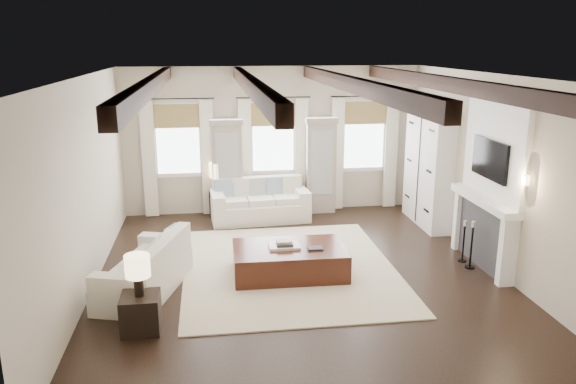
{
  "coord_description": "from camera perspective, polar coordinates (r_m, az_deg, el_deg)",
  "views": [
    {
      "loc": [
        -1.39,
        -8.39,
        3.69
      ],
      "look_at": [
        -0.05,
        1.01,
        1.15
      ],
      "focal_mm": 35.0,
      "sensor_mm": 36.0,
      "label": 1
    }
  ],
  "objects": [
    {
      "name": "sofa_left",
      "position": [
        8.84,
        -14.01,
        -7.73
      ],
      "size": [
        1.41,
        2.11,
        0.83
      ],
      "color": "silver",
      "rests_on": "ground"
    },
    {
      "name": "side_table_front",
      "position": [
        7.77,
        -14.72,
        -11.81
      ],
      "size": [
        0.5,
        0.5,
        0.5
      ],
      "primitive_type": "cube",
      "color": "black",
      "rests_on": "ground"
    },
    {
      "name": "sofa_back",
      "position": [
        12.02,
        -2.91,
        -1.14
      ],
      "size": [
        2.11,
        1.06,
        0.88
      ],
      "color": "silver",
      "rests_on": "ground"
    },
    {
      "name": "area_rug",
      "position": [
        9.54,
        0.11,
        -7.69
      ],
      "size": [
        3.5,
        4.18,
        0.02
      ],
      "primitive_type": "cube",
      "color": "beige",
      "rests_on": "ground"
    },
    {
      "name": "book_upper",
      "position": [
        9.11,
        -0.45,
        -5.05
      ],
      "size": [
        0.22,
        0.17,
        0.03
      ],
      "primitive_type": "cube",
      "rotation": [
        0.0,
        0.0,
        -0.02
      ],
      "color": "beige",
      "rests_on": "book_lower"
    },
    {
      "name": "ottoman",
      "position": [
        9.21,
        0.14,
        -7.02
      ],
      "size": [
        1.82,
        1.16,
        0.47
      ],
      "primitive_type": "cube",
      "rotation": [
        0.0,
        0.0,
        -0.02
      ],
      "color": "black",
      "rests_on": "ground"
    },
    {
      "name": "side_table_back",
      "position": [
        12.36,
        -7.1,
        -1.09
      ],
      "size": [
        0.39,
        0.39,
        0.58
      ],
      "primitive_type": "cube",
      "color": "black",
      "rests_on": "ground"
    },
    {
      "name": "candlestick_near",
      "position": [
        9.93,
        18.12,
        -5.48
      ],
      "size": [
        0.17,
        0.17,
        0.83
      ],
      "color": "black",
      "rests_on": "ground"
    },
    {
      "name": "room_shell",
      "position": [
        9.69,
        4.79,
        4.23
      ],
      "size": [
        6.54,
        7.54,
        3.22
      ],
      "color": "beige",
      "rests_on": "ground"
    },
    {
      "name": "book_loose",
      "position": [
        9.05,
        2.77,
        -5.73
      ],
      "size": [
        0.24,
        0.18,
        0.03
      ],
      "primitive_type": "cube",
      "rotation": [
        0.0,
        0.0,
        -0.02
      ],
      "color": "#262628",
      "rests_on": "ottoman"
    },
    {
      "name": "ground",
      "position": [
        9.27,
        1.21,
        -8.48
      ],
      "size": [
        7.5,
        7.5,
        0.0
      ],
      "primitive_type": "plane",
      "color": "black",
      "rests_on": "ground"
    },
    {
      "name": "candlestick_far",
      "position": [
        10.19,
        17.39,
        -5.11
      ],
      "size": [
        0.15,
        0.15,
        0.74
      ],
      "color": "black",
      "rests_on": "ground"
    },
    {
      "name": "lamp_front",
      "position": [
        7.52,
        -15.04,
        -7.5
      ],
      "size": [
        0.33,
        0.33,
        0.56
      ],
      "color": "black",
      "rests_on": "side_table_front"
    },
    {
      "name": "lamp_back",
      "position": [
        12.18,
        -7.21,
        2.09
      ],
      "size": [
        0.35,
        0.35,
        0.6
      ],
      "color": "black",
      "rests_on": "side_table_back"
    },
    {
      "name": "tray",
      "position": [
        9.14,
        -0.39,
        -5.48
      ],
      "size": [
        0.51,
        0.39,
        0.04
      ],
      "primitive_type": "cube",
      "rotation": [
        0.0,
        0.0,
        -0.02
      ],
      "color": "white",
      "rests_on": "ottoman"
    },
    {
      "name": "book_lower",
      "position": [
        9.08,
        -0.35,
        -5.34
      ],
      "size": [
        0.26,
        0.2,
        0.04
      ],
      "primitive_type": "cube",
      "rotation": [
        0.0,
        0.0,
        -0.02
      ],
      "color": "#262628",
      "rests_on": "tray"
    }
  ]
}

